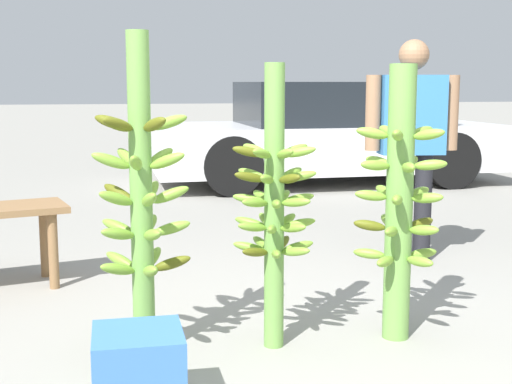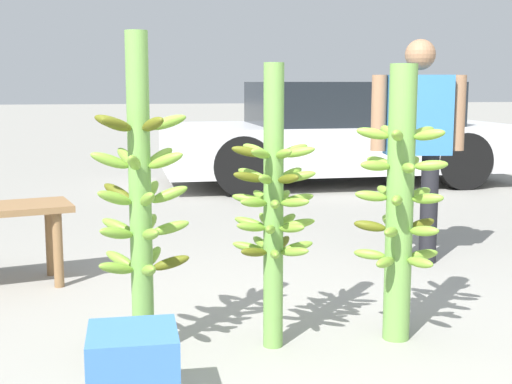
# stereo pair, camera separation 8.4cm
# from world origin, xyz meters

# --- Properties ---
(ground_plane) EXTENTS (80.00, 80.00, 0.00)m
(ground_plane) POSITION_xyz_m (0.00, 0.00, 0.00)
(ground_plane) COLOR gray
(banana_stalk_left) EXTENTS (0.44, 0.44, 1.47)m
(banana_stalk_left) POSITION_xyz_m (-0.64, 0.28, 0.74)
(banana_stalk_left) COLOR #6B9E47
(banana_stalk_left) RESTS_ON ground_plane
(banana_stalk_center) EXTENTS (0.40, 0.40, 1.34)m
(banana_stalk_center) POSITION_xyz_m (-0.03, 0.29, 0.69)
(banana_stalk_center) COLOR #6B9E47
(banana_stalk_center) RESTS_ON ground_plane
(banana_stalk_right) EXTENTS (0.44, 0.44, 1.33)m
(banana_stalk_right) POSITION_xyz_m (0.59, 0.28, 0.68)
(banana_stalk_right) COLOR #6B9E47
(banana_stalk_right) RESTS_ON ground_plane
(vendor_person) EXTENTS (0.65, 0.25, 1.54)m
(vendor_person) POSITION_xyz_m (1.26, 1.69, 0.90)
(vendor_person) COLOR black
(vendor_person) RESTS_ON ground_plane
(parked_car) EXTENTS (4.29, 1.91, 1.25)m
(parked_car) POSITION_xyz_m (1.91, 5.66, 0.62)
(parked_car) COLOR silver
(parked_car) RESTS_ON ground_plane
(produce_crate) EXTENTS (0.33, 0.33, 0.33)m
(produce_crate) POSITION_xyz_m (-0.69, -0.32, 0.17)
(produce_crate) COLOR #386BB2
(produce_crate) RESTS_ON ground_plane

